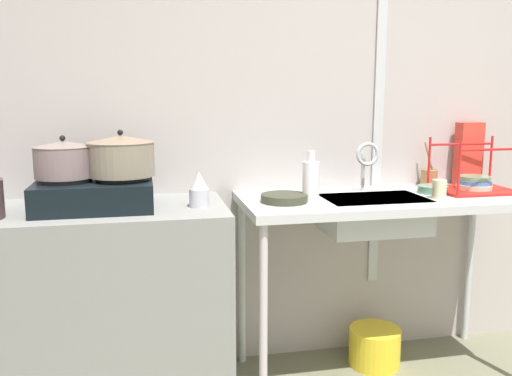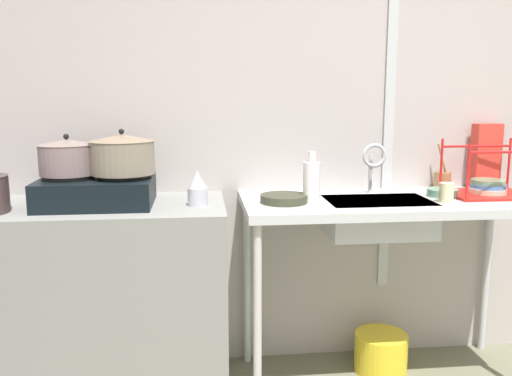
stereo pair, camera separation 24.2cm
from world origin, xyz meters
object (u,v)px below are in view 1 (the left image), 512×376
object	(u,v)px
utensil_jar	(429,177)
faucet	(367,158)
pot_on_left_burner	(64,159)
small_bowl_on_drainboard	(433,189)
cup_by_rack	(439,189)
bucket_on_floor	(375,346)
dish_rack	(474,184)
stove	(95,193)
pot_on_right_burner	(121,155)
bottle_by_sink	(311,180)
frying_pan	(284,198)
sink_basin	(374,214)
cereal_box	(469,153)
percolator	(199,190)

from	to	relation	value
utensil_jar	faucet	bearing A→B (deg)	-165.74
pot_on_left_burner	small_bowl_on_drainboard	world-z (taller)	pot_on_left_burner
cup_by_rack	bucket_on_floor	distance (m)	0.89
faucet	utensil_jar	bearing A→B (deg)	14.26
dish_rack	cup_by_rack	world-z (taller)	dish_rack
stove	pot_on_right_burner	world-z (taller)	pot_on_right_burner
faucet	stove	bearing A→B (deg)	-174.58
bucket_on_floor	bottle_by_sink	bearing A→B (deg)	-164.76
faucet	frying_pan	xyz separation A→B (m)	(-0.46, -0.16, -0.15)
sink_basin	bottle_by_sink	world-z (taller)	bottle_by_sink
stove	utensil_jar	size ratio (longest dim) A/B	2.09
faucet	cereal_box	xyz separation A→B (m)	(0.63, 0.11, -0.00)
frying_pan	bottle_by_sink	distance (m)	0.15
cereal_box	utensil_jar	distance (m)	0.26
stove	bucket_on_floor	world-z (taller)	stove
pot_on_left_burner	cup_by_rack	world-z (taller)	pot_on_left_burner
pot_on_right_burner	bottle_by_sink	distance (m)	0.84
stove	bottle_by_sink	size ratio (longest dim) A/B	2.12
small_bowl_on_drainboard	stove	bearing A→B (deg)	-178.91
dish_rack	small_bowl_on_drainboard	distance (m)	0.23
percolator	frying_pan	xyz separation A→B (m)	(0.38, 0.02, -0.06)
small_bowl_on_drainboard	frying_pan	bearing A→B (deg)	-175.15
pot_on_left_burner	frying_pan	distance (m)	0.96
faucet	small_bowl_on_drainboard	bearing A→B (deg)	-16.24
stove	bucket_on_floor	bearing A→B (deg)	3.15
stove	faucet	bearing A→B (deg)	5.42
bottle_by_sink	dish_rack	bearing A→B (deg)	4.23
pot_on_right_burner	small_bowl_on_drainboard	xyz separation A→B (m)	(1.47, 0.03, -0.21)
sink_basin	utensil_jar	xyz separation A→B (m)	(0.42, 0.25, 0.13)
utensil_jar	small_bowl_on_drainboard	bearing A→B (deg)	-114.43
frying_pan	small_bowl_on_drainboard	xyz separation A→B (m)	(0.77, 0.07, 0.00)
pot_on_left_burner	pot_on_right_burner	bearing A→B (deg)	-0.00
dish_rack	bucket_on_floor	xyz separation A→B (m)	(-0.48, 0.04, -0.84)
pot_on_right_burner	cereal_box	xyz separation A→B (m)	(1.79, 0.23, -0.06)
sink_basin	bottle_by_sink	distance (m)	0.36
percolator	cereal_box	size ratio (longest dim) A/B	0.46
percolator	cup_by_rack	xyz separation A→B (m)	(1.11, -0.05, -0.03)
faucet	small_bowl_on_drainboard	size ratio (longest dim) A/B	1.73
pot_on_right_burner	utensil_jar	distance (m)	1.59
small_bowl_on_drainboard	bucket_on_floor	world-z (taller)	small_bowl_on_drainboard
percolator	bucket_on_floor	xyz separation A→B (m)	(0.90, 0.13, -0.88)
cereal_box	bucket_on_floor	size ratio (longest dim) A/B	1.26
pot_on_left_burner	sink_basin	distance (m)	1.41
small_bowl_on_drainboard	percolator	bearing A→B (deg)	-175.76
faucet	dish_rack	world-z (taller)	dish_rack
cup_by_rack	utensil_jar	size ratio (longest dim) A/B	0.38
sink_basin	bucket_on_floor	distance (m)	0.73
sink_basin	frying_pan	size ratio (longest dim) A/B	2.25
stove	pot_on_right_burner	xyz separation A→B (m)	(0.12, 0.00, 0.16)
bottle_by_sink	utensil_jar	bearing A→B (deg)	19.30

